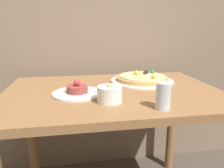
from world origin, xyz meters
TOP-DOWN VIEW (x-y plane):
  - dining_table at (0.00, 0.39)m, footprint 1.13×0.78m
  - pizza_plate at (0.20, 0.54)m, footprint 0.38×0.38m
  - tartare_plate at (-0.19, 0.35)m, footprint 0.24×0.24m
  - small_bowl at (-0.05, 0.21)m, footprint 0.11×0.11m
  - drinking_glass at (0.15, 0.09)m, footprint 0.06×0.06m

SIDE VIEW (x-z plane):
  - dining_table at x=0.00m, z-range 0.26..1.02m
  - tartare_plate at x=-0.19m, z-range 0.73..0.81m
  - pizza_plate at x=0.20m, z-range 0.74..0.80m
  - small_bowl at x=-0.05m, z-range 0.75..0.83m
  - drinking_glass at x=0.15m, z-range 0.75..0.86m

